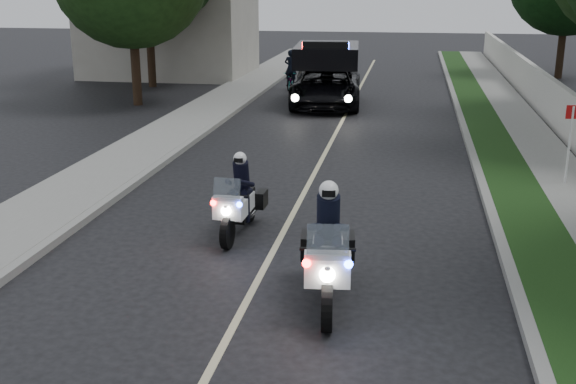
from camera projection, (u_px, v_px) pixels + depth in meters
The scene contains 17 objects.
ground at pixel (243, 309), 10.53m from camera, with size 120.00×120.00×0.00m, color black.
curb_right at pixel (473, 157), 19.27m from camera, with size 0.20×60.00×0.15m, color gray.
grass_verge at pixel (500, 158), 19.15m from camera, with size 1.20×60.00×0.16m, color #193814.
sidewalk_right at pixel (550, 160), 18.93m from camera, with size 1.40×60.00×0.16m, color gray.
curb_left at pixel (186, 146), 20.62m from camera, with size 0.20×60.00×0.15m, color gray.
sidewalk_left at pixel (150, 144), 20.80m from camera, with size 2.00×60.00×0.16m, color gray.
building_far at pixel (169, 6), 35.70m from camera, with size 8.00×6.00×7.00m, color #A8A396.
lane_marking at pixel (325, 154), 19.96m from camera, with size 0.12×50.00×0.01m, color #BFB78C.
police_moto_left at pixel (240, 233), 13.69m from camera, with size 0.66×1.89×1.61m, color silver, non-canonical shape.
police_moto_right at pixel (327, 301), 10.81m from camera, with size 0.77×2.21×1.88m, color silver, non-canonical shape.
police_suv at pixel (326, 105), 27.74m from camera, with size 2.61×5.65×2.74m, color black.
bicycle at pixel (291, 90), 31.73m from camera, with size 0.54×1.55×0.81m, color black.
cyclist at pixel (291, 90), 31.73m from camera, with size 0.57×0.38×1.58m, color black.
sign_post at pixel (564, 189), 16.59m from camera, with size 0.32×0.32×2.07m, color #AA0C11, non-canonical shape.
tree_right_e at pixel (558, 78), 35.51m from camera, with size 5.78×5.78×9.63m, color black, non-canonical shape.
tree_left_near at pixel (138, 105), 27.87m from camera, with size 6.06×6.06×10.11m, color #1D4115, non-canonical shape.
tree_left_far at pixel (153, 87), 32.67m from camera, with size 7.18×7.18×11.97m, color black, non-canonical shape.
Camera 1 is at (2.33, -9.32, 4.72)m, focal length 43.90 mm.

